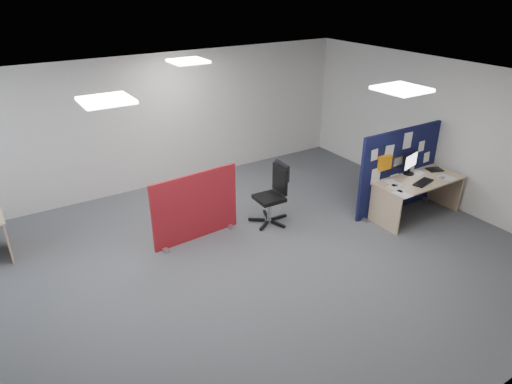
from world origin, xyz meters
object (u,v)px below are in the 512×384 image
monitor_main (410,163)px  main_desk (416,187)px  navy_divider (398,170)px  office_chair (275,190)px  red_divider (196,207)px

monitor_main → main_desk: bearing=-111.2°
navy_divider → office_chair: (-2.19, 0.82, -0.18)m
navy_divider → office_chair: size_ratio=1.78×
monitor_main → red_divider: size_ratio=0.29×
office_chair → red_divider: bearing=173.5°
navy_divider → main_desk: 0.45m
main_desk → office_chair: office_chair is taller
monitor_main → office_chair: 2.54m
navy_divider → office_chair: navy_divider is taller
navy_divider → monitor_main: navy_divider is taller
red_divider → office_chair: 1.45m
monitor_main → office_chair: size_ratio=0.42×
main_desk → monitor_main: 0.46m
navy_divider → main_desk: (0.12, -0.36, -0.24)m
red_divider → monitor_main: bearing=-21.3°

